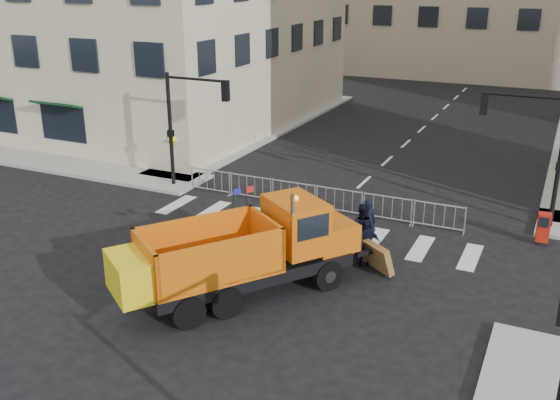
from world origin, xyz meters
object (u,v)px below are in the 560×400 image
at_px(cop_b, 362,229).
at_px(worker, 175,153).
at_px(cop_a, 367,223).
at_px(plow_truck, 241,251).
at_px(newspaper_box, 543,227).
at_px(cop_c, 366,243).

distance_m(cop_b, worker, 12.49).
height_order(cop_a, worker, worker).
height_order(plow_truck, worker, plow_truck).
bearing_deg(worker, newspaper_box, -3.14).
distance_m(cop_b, newspaper_box, 6.92).
height_order(plow_truck, cop_a, plow_truck).
bearing_deg(newspaper_box, cop_c, -146.18).
xyz_separation_m(cop_a, newspaper_box, (5.91, 2.93, -0.24)).
distance_m(plow_truck, cop_c, 4.69).
distance_m(worker, newspaper_box, 17.35).
height_order(cop_a, newspaper_box, cop_a).
height_order(cop_b, newspaper_box, cop_b).
distance_m(cop_a, newspaper_box, 6.60).
bearing_deg(newspaper_box, cop_b, -154.15).
relative_size(cop_a, cop_c, 1.09).
height_order(cop_a, cop_c, cop_a).
distance_m(cop_c, worker, 13.27).
bearing_deg(cop_a, newspaper_box, 178.42).
bearing_deg(cop_b, plow_truck, 58.95).
bearing_deg(newspaper_box, plow_truck, -141.47).
xyz_separation_m(plow_truck, cop_c, (2.85, 3.66, -0.68)).
distance_m(plow_truck, cop_b, 5.18).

